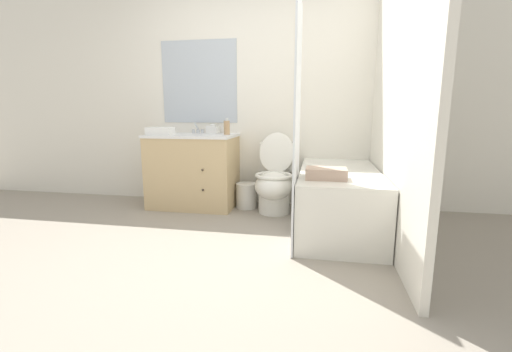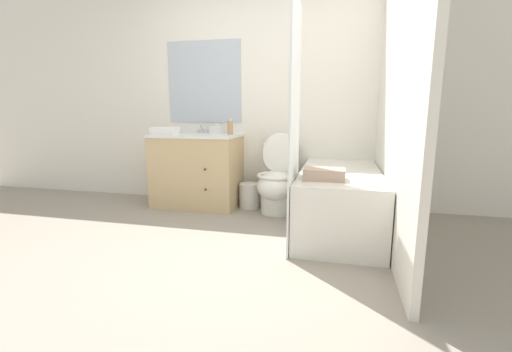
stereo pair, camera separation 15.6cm
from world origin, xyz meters
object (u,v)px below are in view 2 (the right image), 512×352
Objects in this scene: wastebasket at (250,195)px; hand_towel_folded at (165,131)px; sink_faucet at (202,130)px; tissue_box at (217,129)px; soap_dispenser at (230,127)px; toilet at (277,182)px; bath_towel_folded at (324,174)px; vanity_cabinet at (197,170)px; bathtub at (339,200)px.

wastebasket is 1.00× the size of hand_towel_folded.
sink_faucet is 0.18m from tissue_box.
soap_dispenser reaches higher than wastebasket.
bath_towel_folded is (0.52, -0.84, 0.26)m from toilet.
wastebasket is at bearing 3.89° from vanity_cabinet.
sink_faucet is at bearing 143.50° from bath_towel_folded.
bath_towel_folded is (0.85, -0.94, 0.45)m from wastebasket.
sink_faucet reaches higher than toilet.
toilet is 0.77m from bathtub.
vanity_cabinet is 3.02× the size of bath_towel_folded.
hand_towel_folded is at bearing -166.09° from soap_dispenser.
sink_faucet is at bearing 167.29° from wastebasket.
bathtub is 5.40× the size of hand_towel_folded.
bathtub is 4.72× the size of bath_towel_folded.
hand_towel_folded is at bearing 157.07° from bath_towel_folded.
wastebasket is 2.22× the size of tissue_box.
vanity_cabinet is 3.46× the size of hand_towel_folded.
sink_faucet is 0.51× the size of wastebasket.
soap_dispenser is at bearing 157.91° from bathtub.
vanity_cabinet is 6.80× the size of sink_faucet.
bath_towel_folded is (1.06, -0.92, -0.31)m from soap_dispenser.
soap_dispenser reaches higher than vanity_cabinet.
hand_towel_folded reaches higher than toilet.
toilet is (0.94, -0.24, -0.53)m from sink_faucet.
bathtub is at bearing -24.87° from tissue_box.
tissue_box reaches higher than bathtub.
toilet is (0.94, -0.06, -0.09)m from vanity_cabinet.
toilet is at bearing -14.42° from sink_faucet.
bathtub is 8.39× the size of soap_dispenser.
tissue_box reaches higher than hand_towel_folded.
wastebasket is at bearing 162.53° from toilet.
wastebasket is 1.35m from bath_towel_folded.
hand_towel_folded is (-0.48, -0.34, -0.00)m from tissue_box.
bath_towel_folded is (1.76, -0.75, -0.27)m from hand_towel_folded.
sink_faucet reaches higher than wastebasket.
bathtub is at bearing -22.12° from sink_faucet.
sink_faucet reaches higher than hand_towel_folded.
sink_faucet reaches higher than bath_towel_folded.
tissue_box is 0.27m from soap_dispenser.
toilet reaches higher than wastebasket.
sink_faucet is at bearing 157.80° from soap_dispenser.
wastebasket is at bearing 6.53° from soap_dispenser.
sink_faucet is at bearing 165.58° from toilet.
vanity_cabinet is at bearing 148.29° from bath_towel_folded.
soap_dispenser is at bearing 139.20° from bath_towel_folded.
bathtub is 1.66m from tissue_box.
bath_towel_folded is at bearing -58.22° from toilet.
sink_faucet is at bearing 47.78° from hand_towel_folded.
tissue_box is at bearing 35.15° from hand_towel_folded.
soap_dispenser is (0.40, 0.02, 0.48)m from vanity_cabinet.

